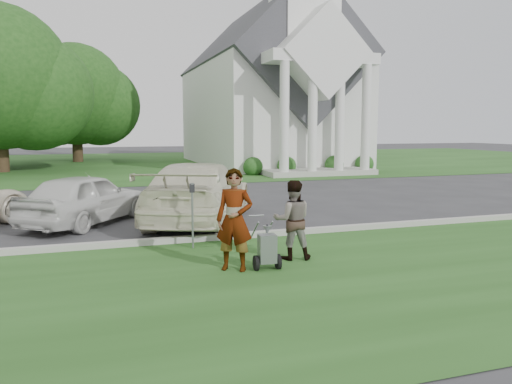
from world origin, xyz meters
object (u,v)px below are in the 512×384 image
person_left (234,221)px  car_b (85,198)px  tree_back (75,99)px  parking_meter_near (192,208)px  striping_cart (267,249)px  car_c (199,192)px  church (268,80)px  person_right (292,221)px

person_left → car_b: person_left is taller
tree_back → parking_meter_near: (3.08, -30.05, -3.82)m
striping_cart → car_c: (-0.22, 5.09, 0.45)m
church → person_left: (-9.52, -25.07, -5.00)m
church → car_c: church is taller
tree_back → car_b: (0.85, -26.37, -4.02)m
church → car_c: bearing=-114.5°
tree_back → car_c: (3.85, -27.00, -3.89)m
church → tree_back: church is taller
church → person_left: 27.28m
person_left → car_c: size_ratio=0.33×
person_right → car_b: person_right is taller
parking_meter_near → car_b: size_ratio=0.35×
car_b → person_right: bearing=163.7°
parking_meter_near → tree_back: bearing=95.9°
tree_back → person_right: (4.79, -31.54, -3.94)m
person_right → church: bearing=-94.8°
person_left → striping_cart: bearing=16.7°
person_left → car_c: (0.36, 4.95, -0.10)m
church → tree_back: bearing=152.2°
parking_meter_near → car_c: (0.77, 3.05, -0.07)m
person_left → person_right: bearing=47.2°
striping_cart → person_left: person_left is taller
tree_back → person_right: bearing=-81.4°
parking_meter_near → car_c: car_c is taller
church → parking_meter_near: size_ratio=16.78×
church → car_b: 23.57m
church → person_left: church is taller
church → person_right: 26.51m
person_left → parking_meter_near: (-0.41, 1.89, -0.03)m
church → car_c: (-9.17, -20.12, -5.11)m
tree_back → parking_meter_near: bearing=-84.1°
person_right → striping_cart: bearing=50.5°
person_left → car_c: 4.96m
tree_back → striping_cart: 32.63m
striping_cart → person_left: 0.81m
tree_back → car_b: tree_back is taller
church → striping_cart: (-8.94, -25.21, -5.55)m
striping_cart → car_b: car_b is taller
person_right → car_c: car_c is taller
person_right → tree_back: bearing=-67.7°
tree_back → church: bearing=-27.8°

